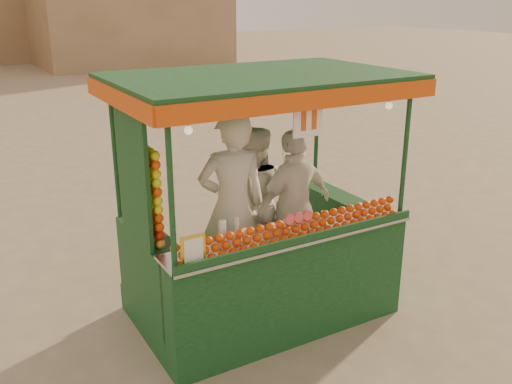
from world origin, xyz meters
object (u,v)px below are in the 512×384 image
juice_cart (259,246)px  vendor_middle (253,201)px  vendor_right (294,206)px  vendor_left (232,206)px

juice_cart → vendor_middle: 0.62m
vendor_right → vendor_middle: bearing=-57.9°
vendor_middle → vendor_right: (0.31, -0.37, 0.00)m
vendor_right → juice_cart: bearing=6.2°
vendor_middle → vendor_right: bearing=160.1°
juice_cart → vendor_left: bearing=143.0°
vendor_left → vendor_middle: (0.43, 0.33, -0.13)m
vendor_left → vendor_right: (0.74, -0.04, -0.13)m
juice_cart → vendor_right: size_ratio=1.69×
vendor_right → vendor_left: bearing=-10.9°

